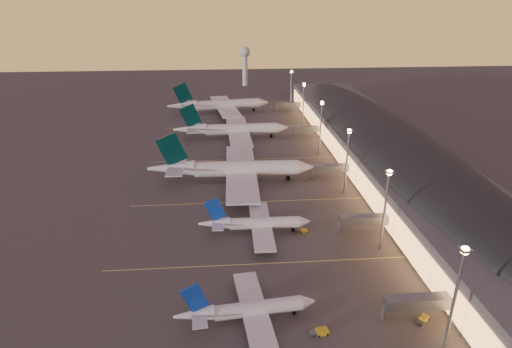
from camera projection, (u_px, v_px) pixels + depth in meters
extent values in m
plane|color=#3D3B39|center=(261.00, 254.00, 126.82)|extent=(700.00, 700.00, 0.00)
cylinder|color=silver|center=(259.00, 308.00, 100.13)|extent=(20.98, 5.68, 3.53)
cone|color=silver|center=(308.00, 302.00, 102.18)|extent=(3.69, 3.86, 3.53)
cone|color=silver|center=(194.00, 315.00, 97.40)|extent=(9.68, 4.49, 3.53)
cube|color=silver|center=(254.00, 311.00, 100.20)|extent=(9.09, 30.18, 0.39)
cylinder|color=#0F339C|center=(252.00, 297.00, 106.70)|extent=(4.93, 3.12, 2.65)
cylinder|color=#0F339C|center=(263.00, 334.00, 94.83)|extent=(4.93, 3.12, 2.65)
cube|color=#0F339C|center=(195.00, 298.00, 95.72)|extent=(6.48, 1.20, 7.66)
cube|color=silver|center=(199.00, 312.00, 97.39)|extent=(4.44, 10.99, 0.25)
cylinder|color=black|center=(294.00, 312.00, 102.55)|extent=(0.31, 0.31, 1.39)
cylinder|color=black|center=(294.00, 312.00, 102.63)|extent=(1.05, 0.72, 0.99)
cylinder|color=black|center=(250.00, 310.00, 103.03)|extent=(0.31, 0.31, 1.39)
cylinder|color=black|center=(250.00, 311.00, 103.11)|extent=(1.05, 0.72, 0.99)
cylinder|color=black|center=(253.00, 325.00, 98.55)|extent=(0.31, 0.31, 1.39)
cylinder|color=black|center=(253.00, 325.00, 98.63)|extent=(1.05, 0.72, 0.99)
cylinder|color=silver|center=(265.00, 223.00, 137.27)|extent=(22.27, 4.01, 3.78)
cone|color=silver|center=(304.00, 222.00, 138.10)|extent=(3.62, 3.82, 3.78)
cone|color=silver|center=(214.00, 223.00, 136.04)|extent=(10.08, 3.89, 3.78)
cube|color=silver|center=(261.00, 225.00, 137.45)|extent=(6.78, 31.94, 0.42)
cylinder|color=#0F339C|center=(262.00, 218.00, 144.45)|extent=(5.05, 2.89, 2.84)
cylinder|color=#0F339C|center=(265.00, 240.00, 131.53)|extent=(5.05, 2.89, 2.84)
cube|color=#0F339C|center=(215.00, 210.00, 134.19)|extent=(6.94, 0.64, 8.21)
cube|color=silver|center=(218.00, 222.00, 135.90)|extent=(3.70, 11.51, 0.26)
cylinder|color=black|center=(293.00, 229.00, 138.89)|extent=(0.31, 0.31, 1.49)
cylinder|color=black|center=(293.00, 230.00, 138.97)|extent=(1.07, 0.67, 1.06)
cylinder|color=black|center=(258.00, 226.00, 140.61)|extent=(0.31, 0.31, 1.49)
cylinder|color=black|center=(258.00, 227.00, 140.69)|extent=(1.07, 0.67, 1.06)
cylinder|color=black|center=(260.00, 234.00, 135.73)|extent=(0.31, 0.31, 1.49)
cylinder|color=black|center=(260.00, 235.00, 135.81)|extent=(1.07, 0.67, 1.06)
cylinder|color=silver|center=(246.00, 168.00, 174.60)|extent=(41.87, 7.23, 6.31)
cone|color=silver|center=(305.00, 167.00, 175.90)|extent=(6.87, 6.46, 6.31)
cone|color=silver|center=(171.00, 168.00, 172.66)|extent=(18.98, 6.73, 6.31)
cube|color=silver|center=(241.00, 171.00, 174.91)|extent=(13.47, 61.26, 0.69)
cylinder|color=slate|center=(243.00, 164.00, 188.17)|extent=(9.53, 4.94, 4.73)
cylinder|color=slate|center=(246.00, 189.00, 163.43)|extent=(9.53, 4.94, 4.73)
cube|color=#04282A|center=(172.00, 149.00, 169.58)|extent=(12.47, 1.22, 14.01)
cube|color=silver|center=(177.00, 166.00, 172.42)|extent=(7.22, 22.11, 0.44)
cylinder|color=black|center=(288.00, 177.00, 177.24)|extent=(0.52, 0.52, 2.52)
cylinder|color=black|center=(288.00, 178.00, 177.38)|extent=(1.79, 1.14, 1.77)
cylinder|color=black|center=(238.00, 174.00, 180.18)|extent=(0.52, 0.52, 2.52)
cylinder|color=black|center=(238.00, 175.00, 180.33)|extent=(1.79, 1.14, 1.77)
cylinder|color=black|center=(238.00, 183.00, 172.04)|extent=(0.52, 0.52, 2.52)
cylinder|color=black|center=(238.00, 184.00, 172.18)|extent=(1.79, 1.14, 1.77)
cylinder|color=silver|center=(242.00, 129.00, 228.34)|extent=(38.13, 6.67, 5.75)
cone|color=silver|center=(283.00, 128.00, 230.47)|extent=(6.27, 5.89, 5.75)
cone|color=silver|center=(190.00, 129.00, 225.39)|extent=(17.30, 6.16, 5.75)
cube|color=silver|center=(238.00, 131.00, 228.54)|extent=(12.38, 55.81, 0.63)
cylinder|color=slate|center=(239.00, 128.00, 240.63)|extent=(8.68, 4.52, 4.31)
cylinder|color=slate|center=(242.00, 141.00, 218.19)|extent=(8.68, 4.52, 4.31)
cube|color=#04282A|center=(190.00, 115.00, 222.63)|extent=(11.35, 1.14, 12.75)
cube|color=silver|center=(194.00, 128.00, 225.26)|extent=(6.62, 20.14, 0.40)
cylinder|color=black|center=(271.00, 135.00, 231.42)|extent=(0.47, 0.47, 2.30)
cylinder|color=black|center=(271.00, 136.00, 231.56)|extent=(1.63, 1.04, 1.61)
cylinder|color=black|center=(236.00, 134.00, 233.28)|extent=(0.47, 0.47, 2.30)
cylinder|color=black|center=(236.00, 135.00, 233.41)|extent=(1.63, 1.04, 1.61)
cylinder|color=black|center=(237.00, 139.00, 225.89)|extent=(0.47, 0.47, 2.30)
cylinder|color=black|center=(237.00, 139.00, 226.02)|extent=(1.63, 1.04, 1.61)
cylinder|color=silver|center=(228.00, 104.00, 278.84)|extent=(41.32, 12.11, 6.18)
cone|color=silver|center=(263.00, 102.00, 283.79)|extent=(7.43, 7.08, 6.18)
cone|color=silver|center=(182.00, 106.00, 272.36)|extent=(19.16, 8.82, 6.18)
cube|color=silver|center=(225.00, 106.00, 278.84)|extent=(20.50, 60.81, 0.68)
cylinder|color=slate|center=(224.00, 105.00, 291.73)|extent=(9.81, 5.94, 4.63)
cylinder|color=slate|center=(231.00, 114.00, 268.10)|extent=(9.81, 5.94, 4.63)
cube|color=#04282A|center=(183.00, 93.00, 269.48)|extent=(12.19, 2.71, 13.71)
cube|color=silver|center=(186.00, 104.00, 272.47)|extent=(9.68, 22.23, 0.43)
cylinder|color=black|center=(254.00, 109.00, 284.08)|extent=(0.56, 0.56, 2.47)
cylinder|color=black|center=(254.00, 110.00, 284.22)|extent=(1.87, 1.32, 1.73)
cylinder|color=black|center=(222.00, 110.00, 283.70)|extent=(0.56, 0.56, 2.47)
cylinder|color=black|center=(222.00, 110.00, 283.84)|extent=(1.87, 1.32, 1.73)
cylinder|color=black|center=(224.00, 113.00, 275.92)|extent=(0.56, 0.56, 2.47)
cylinder|color=black|center=(224.00, 113.00, 276.07)|extent=(1.87, 1.32, 1.73)
cube|color=#4F4F54|center=(381.00, 149.00, 195.84)|extent=(40.00, 255.00, 12.00)
ellipsoid|color=black|center=(383.00, 137.00, 193.53)|extent=(39.00, 253.00, 10.92)
cube|color=#FFA558|center=(338.00, 152.00, 194.72)|extent=(0.40, 244.80, 8.00)
cube|color=slate|center=(418.00, 302.00, 100.01)|extent=(16.00, 3.20, 3.00)
cylinder|color=gray|center=(383.00, 312.00, 100.29)|extent=(0.70, 0.70, 4.40)
cube|color=slate|center=(364.00, 220.00, 136.82)|extent=(16.00, 3.20, 3.00)
cylinder|color=gray|center=(339.00, 227.00, 137.11)|extent=(0.70, 0.70, 4.40)
cube|color=slate|center=(330.00, 168.00, 178.23)|extent=(16.00, 3.20, 3.00)
cylinder|color=gray|center=(311.00, 174.00, 178.52)|extent=(0.70, 0.70, 4.40)
cube|color=slate|center=(305.00, 129.00, 230.68)|extent=(16.00, 3.20, 3.00)
cylinder|color=gray|center=(290.00, 133.00, 230.97)|extent=(0.70, 0.70, 4.40)
cube|color=slate|center=(289.00, 105.00, 282.22)|extent=(16.00, 3.20, 3.00)
cylinder|color=gray|center=(277.00, 108.00, 282.51)|extent=(0.70, 0.70, 4.40)
cylinder|color=gray|center=(454.00, 302.00, 87.88)|extent=(0.70, 0.70, 25.00)
cube|color=gray|center=(465.00, 250.00, 83.00)|extent=(2.20, 2.20, 0.50)
sphere|color=#FABF5C|center=(465.00, 250.00, 83.08)|extent=(1.80, 1.80, 1.80)
cylinder|color=gray|center=(384.00, 212.00, 124.69)|extent=(0.70, 0.70, 25.00)
cube|color=gray|center=(390.00, 172.00, 119.81)|extent=(2.20, 2.20, 0.50)
sphere|color=#FABF5C|center=(389.00, 172.00, 119.89)|extent=(1.80, 1.80, 1.80)
cylinder|color=gray|center=(347.00, 163.00, 161.50)|extent=(0.70, 0.70, 25.00)
cube|color=gray|center=(349.00, 131.00, 156.62)|extent=(2.20, 2.20, 0.50)
sphere|color=#FABF5C|center=(349.00, 131.00, 156.70)|extent=(1.80, 1.80, 1.80)
cylinder|color=gray|center=(320.00, 129.00, 202.91)|extent=(0.70, 0.70, 25.00)
cube|color=gray|center=(322.00, 103.00, 198.03)|extent=(2.20, 2.20, 0.50)
sphere|color=#FABF5C|center=(322.00, 103.00, 198.11)|extent=(1.80, 1.80, 1.80)
cylinder|color=gray|center=(303.00, 106.00, 244.32)|extent=(0.70, 0.70, 25.00)
cube|color=gray|center=(304.00, 84.00, 239.44)|extent=(2.20, 2.20, 0.50)
sphere|color=#FABF5C|center=(304.00, 85.00, 239.52)|extent=(1.80, 1.80, 1.80)
cylinder|color=gray|center=(291.00, 91.00, 285.74)|extent=(0.70, 0.70, 25.00)
cube|color=gray|center=(292.00, 71.00, 280.86)|extent=(2.20, 2.20, 0.50)
sphere|color=#FABF5C|center=(292.00, 72.00, 280.93)|extent=(1.80, 1.80, 1.80)
cylinder|color=silver|center=(245.00, 70.00, 361.84)|extent=(4.40, 4.40, 26.00)
sphere|color=silver|center=(245.00, 52.00, 356.07)|extent=(9.00, 9.00, 9.00)
cube|color=#D8C659|center=(263.00, 264.00, 122.21)|extent=(90.00, 0.36, 0.00)
cube|color=#D8C659|center=(253.00, 202.00, 159.02)|extent=(90.00, 0.36, 0.00)
cube|color=#D8C659|center=(246.00, 159.00, 200.44)|extent=(90.00, 0.36, 0.00)
cube|color=#D8C659|center=(240.00, 127.00, 251.05)|extent=(90.00, 0.36, 0.00)
cube|color=gold|center=(322.00, 331.00, 96.61)|extent=(2.98, 2.13, 1.25)
cube|color=slate|center=(313.00, 334.00, 96.22)|extent=(1.82, 1.72, 0.91)
cylinder|color=black|center=(325.00, 329.00, 97.75)|extent=(0.53, 0.28, 0.50)
cylinder|color=black|center=(327.00, 335.00, 96.22)|extent=(0.53, 0.28, 0.50)
cylinder|color=black|center=(316.00, 331.00, 97.30)|extent=(0.53, 0.28, 0.50)
cylinder|color=black|center=(319.00, 336.00, 95.76)|extent=(0.53, 0.28, 0.50)
cube|color=gold|center=(424.00, 318.00, 100.59)|extent=(2.87, 2.76, 1.13)
cube|color=slate|center=(420.00, 323.00, 99.46)|extent=(1.96, 1.94, 0.82)
cylinder|color=black|center=(422.00, 316.00, 101.82)|extent=(0.46, 0.43, 0.45)
cylinder|color=black|center=(429.00, 319.00, 100.81)|extent=(0.46, 0.43, 0.45)
cylinder|color=black|center=(419.00, 320.00, 100.63)|extent=(0.46, 0.43, 0.45)
cylinder|color=black|center=(425.00, 323.00, 99.62)|extent=(0.46, 0.43, 0.45)
cube|color=gold|center=(304.00, 231.00, 138.49)|extent=(2.39, 1.69, 1.02)
cube|color=slate|center=(299.00, 231.00, 138.64)|extent=(1.45, 1.38, 0.74)
cylinder|color=black|center=(306.00, 230.00, 139.19)|extent=(0.43, 0.22, 0.41)
cylinder|color=black|center=(307.00, 233.00, 137.92)|extent=(0.43, 0.22, 0.41)
cylinder|color=black|center=(301.00, 230.00, 139.29)|extent=(0.43, 0.22, 0.41)
cylinder|color=black|center=(301.00, 232.00, 138.02)|extent=(0.43, 0.22, 0.41)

